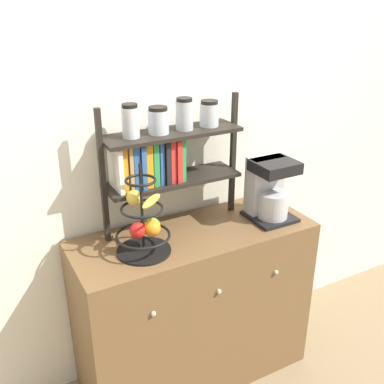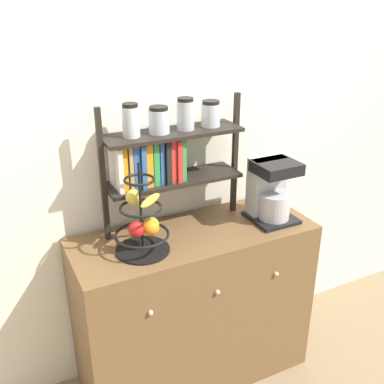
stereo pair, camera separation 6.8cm
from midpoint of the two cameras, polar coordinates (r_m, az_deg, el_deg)
The scene contains 5 objects.
wall_back at distance 2.24m, azimuth -3.92°, elevation 7.32°, with size 7.00×0.05×2.60m, color silver.
sideboard at distance 2.42m, azimuth -0.53°, elevation -14.36°, with size 1.19×0.47×0.88m.
coffee_maker at distance 2.29m, azimuth 8.93°, elevation 0.35°, with size 0.22×0.23×0.31m.
fruit_stand at distance 1.98m, azimuth -7.10°, elevation -4.05°, with size 0.24×0.24×0.42m.
shelf_hutch at distance 2.09m, azimuth -4.91°, elevation 5.18°, with size 0.71×0.20×0.63m.
Camera 1 is at (-0.92, -1.44, 1.93)m, focal length 42.00 mm.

